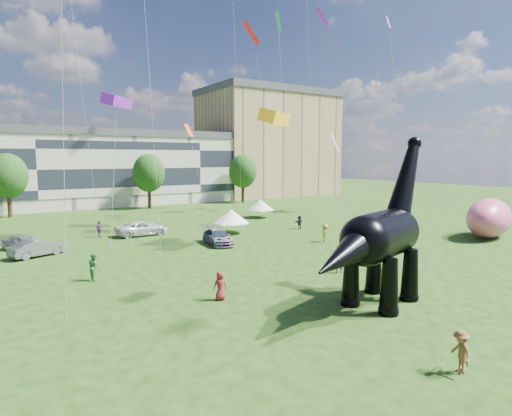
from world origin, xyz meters
TOP-DOWN VIEW (x-y plane):
  - ground at (0.00, 0.00)m, footprint 220.00×220.00m
  - terrace_row at (-8.00, 62.00)m, footprint 78.00×11.00m
  - apartment_block at (40.00, 65.00)m, footprint 28.00×18.00m
  - tree_mid_left at (-12.00, 53.00)m, footprint 5.20×5.20m
  - tree_mid_right at (8.00, 53.00)m, footprint 5.20×5.20m
  - tree_far_right at (26.00, 53.00)m, footprint 5.20×5.20m
  - dinosaur_sculpture at (2.92, 0.65)m, footprint 12.08×5.33m
  - car_silver at (-12.40, 27.63)m, footprint 3.77×4.56m
  - car_grey at (-11.65, 24.43)m, footprint 4.68×3.08m
  - car_white at (-1.07, 29.32)m, footprint 5.52×2.65m
  - car_dark at (3.46, 20.62)m, footprint 2.75×5.14m
  - gazebo_near at (7.61, 25.27)m, footprint 4.32×4.32m
  - gazebo_far at (17.21, 33.90)m, footprint 4.58×4.58m
  - inflatable_pink at (28.85, 8.44)m, footprint 9.02×6.40m
  - visitors at (-3.61, 14.51)m, footprint 44.42×38.17m
  - kites at (-9.72, 23.84)m, footprint 64.60×49.17m

SIDE VIEW (x-z plane):
  - ground at x=0.00m, z-range 0.00..0.00m
  - car_dark at x=3.46m, z-range 0.00..1.42m
  - car_grey at x=-11.65m, z-range 0.00..1.46m
  - car_silver at x=-12.40m, z-range 0.00..1.47m
  - car_white at x=-1.07m, z-range 0.00..1.52m
  - visitors at x=-3.61m, z-range -0.06..1.81m
  - gazebo_far at x=17.21m, z-range 0.50..3.00m
  - gazebo_near at x=7.61m, z-range 0.53..3.17m
  - inflatable_pink at x=28.85m, z-range 0.00..4.08m
  - dinosaur_sculpture at x=2.92m, z-range -1.22..8.73m
  - terrace_row at x=-8.00m, z-range 0.00..12.00m
  - tree_mid_left at x=-12.00m, z-range 1.57..11.01m
  - tree_mid_right at x=8.00m, z-range 1.57..11.01m
  - tree_far_right at x=26.00m, z-range 1.57..11.01m
  - apartment_block at x=40.00m, z-range 0.00..22.00m
  - kites at x=-9.72m, z-range 3.37..32.65m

